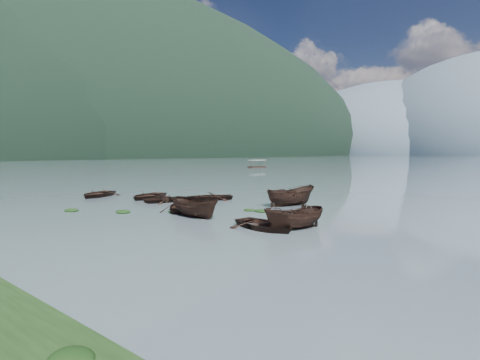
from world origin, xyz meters
The scene contains 21 objects.
ground_plane centered at (0.00, 0.00, 0.00)m, with size 2400.00×2400.00×0.00m, color slate.
left_ridge_far centered at (-480.00, 250.00, 0.00)m, with size 560.00×1400.00×380.00m, color black.
haze_mtn_a centered at (-260.00, 900.00, 0.00)m, with size 520.00×520.00×280.00m, color #475666.
rowboat_0 centered at (-13.71, 5.10, 0.00)m, with size 3.39×4.74×0.98m, color black.
rowboat_1 centered at (-4.89, 7.07, 0.00)m, with size 3.04×4.25×0.88m, color black.
rowboat_2 centered at (3.45, 2.77, 0.00)m, with size 1.69×4.48×1.73m, color black.
rowboat_3 centered at (0.27, 4.78, 0.00)m, with size 3.55×4.97×1.03m, color black.
rowboat_4 centered at (9.66, 2.56, 0.00)m, with size 3.16×4.43×0.92m, color black.
rowboat_5 centered at (11.16, 3.49, 0.00)m, with size 1.62×4.31×1.67m, color black.
rowboat_6 centered at (-8.22, 7.41, 0.00)m, with size 3.34×4.67×0.97m, color black.
rowboat_7 centered at (-2.88, 10.73, 0.00)m, with size 3.25×4.55×0.94m, color black.
rowboat_8 centered at (5.57, 12.20, 0.00)m, with size 1.89×5.02×1.94m, color black.
weed_clump_0 centered at (-6.17, -1.46, 0.00)m, with size 1.25×1.02×0.27m, color black.
weed_clump_1 centered at (0.34, 3.33, 0.00)m, with size 0.86×0.69×0.19m, color black.
weed_clump_2 centered at (-2.35, 0.68, 0.00)m, with size 1.29×1.03×0.28m, color black.
weed_clump_3 centered at (0.38, 6.02, 0.00)m, with size 0.91×0.77×0.20m, color black.
weed_clump_4 centered at (5.64, 7.77, 0.00)m, with size 1.23×0.98×0.26m, color black.
weed_clump_5 centered at (-6.16, 9.30, 0.00)m, with size 1.11×0.90×0.24m, color black.
weed_clump_6 centered at (-1.86, 6.33, 0.00)m, with size 0.88×0.73×0.18m, color black.
weed_clump_7 centered at (4.53, 7.63, 0.00)m, with size 1.03×0.82×0.22m, color black.
pontoon_left centered at (-48.57, 79.92, 0.00)m, with size 2.48×5.95×2.28m, color black, non-canonical shape.
Camera 1 is at (22.62, -15.64, 4.58)m, focal length 28.00 mm.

